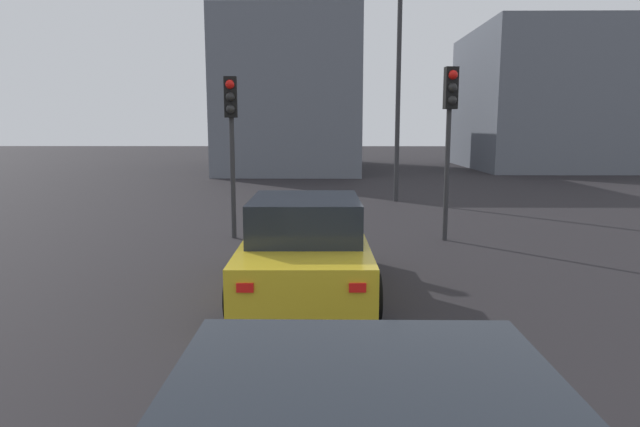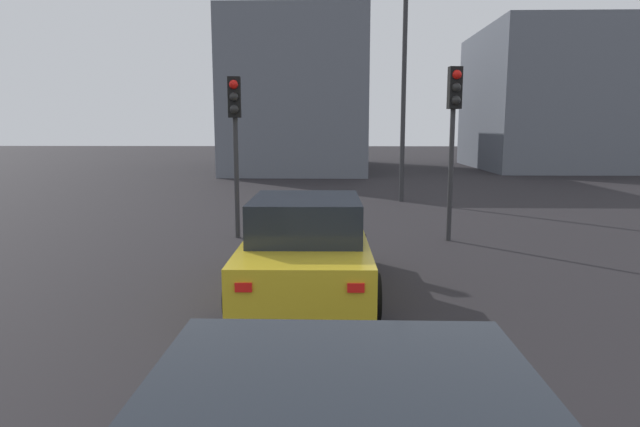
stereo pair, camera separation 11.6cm
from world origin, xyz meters
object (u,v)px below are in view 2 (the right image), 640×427
object	(u,v)px
traffic_light_near_left	(235,123)
traffic_light_near_right	(454,117)
car_yellow_lead	(306,246)
street_lamp_kerbside	(404,75)

from	to	relation	value
traffic_light_near_left	traffic_light_near_right	bearing A→B (deg)	82.73
car_yellow_lead	traffic_light_near_left	world-z (taller)	traffic_light_near_left
car_yellow_lead	traffic_light_near_left	size ratio (longest dim) A/B	1.20
traffic_light_near_right	street_lamp_kerbside	world-z (taller)	street_lamp_kerbside
car_yellow_lead	traffic_light_near_right	distance (m)	5.37
traffic_light_near_right	street_lamp_kerbside	bearing A→B (deg)	175.85
car_yellow_lead	traffic_light_near_right	size ratio (longest dim) A/B	1.14
traffic_light_near_left	street_lamp_kerbside	xyz separation A→B (m)	(6.55, -4.57, 1.66)
car_yellow_lead	traffic_light_near_left	distance (m)	4.91
car_yellow_lead	street_lamp_kerbside	size ratio (longest dim) A/B	0.60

